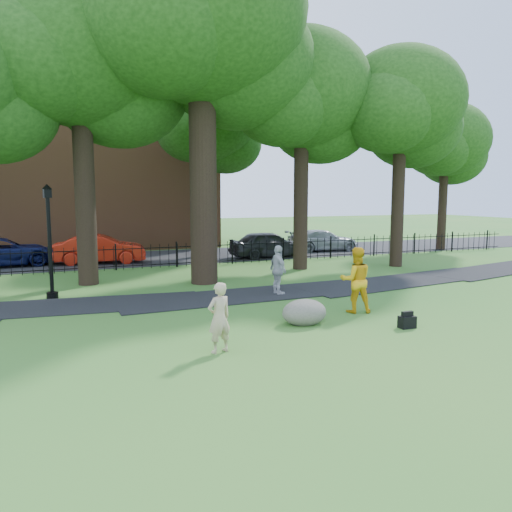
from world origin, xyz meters
name	(u,v)px	position (x,y,z in m)	size (l,w,h in m)	color
ground	(273,323)	(0.00, 0.00, 0.00)	(120.00, 120.00, 0.00)	#317227
footpath	(254,295)	(1.00, 3.90, 0.00)	(36.00, 2.60, 0.03)	black
street	(161,258)	(0.00, 16.00, 0.00)	(80.00, 7.00, 0.02)	black
iron_fence	(177,255)	(0.00, 12.00, 0.60)	(44.00, 0.04, 1.20)	black
brick_building	(77,160)	(-4.00, 24.00, 6.00)	(18.00, 8.00, 12.00)	brown
big_tree	(204,30)	(0.13, 7.09, 10.14)	(10.08, 8.61, 14.37)	black
tree_row	(204,89)	(0.52, 8.40, 8.15)	(26.82, 7.96, 12.42)	black
woman	(219,318)	(-2.27, -2.00, 0.83)	(0.61, 0.40, 1.67)	tan
man	(356,280)	(2.92, 0.21, 1.03)	(1.00, 0.78, 2.05)	gold
pedestrian	(278,270)	(1.82, 3.61, 0.92)	(1.08, 0.45, 1.84)	#B6B5BA
boulder	(304,311)	(0.79, -0.44, 0.39)	(1.32, 1.00, 0.77)	#6C665A
lamppost	(50,243)	(-5.89, 6.07, 1.98)	(0.40, 0.40, 4.04)	black
backpack	(407,322)	(3.22, -1.92, 0.17)	(0.45, 0.28, 0.34)	black
red_bag	(308,306)	(1.76, 1.13, 0.11)	(0.32, 0.20, 0.22)	maroon
red_sedan	(100,249)	(-3.48, 14.75, 0.77)	(1.64, 4.70, 1.55)	#B11C0D
navy_van	(3,252)	(-8.17, 15.50, 0.73)	(2.44, 5.29, 1.47)	#0C1340
grey_car	(269,244)	(5.85, 13.67, 0.78)	(1.84, 4.58, 1.56)	black
silver_car	(323,240)	(10.48, 15.50, 0.69)	(1.92, 4.72, 1.37)	#9A9EA2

